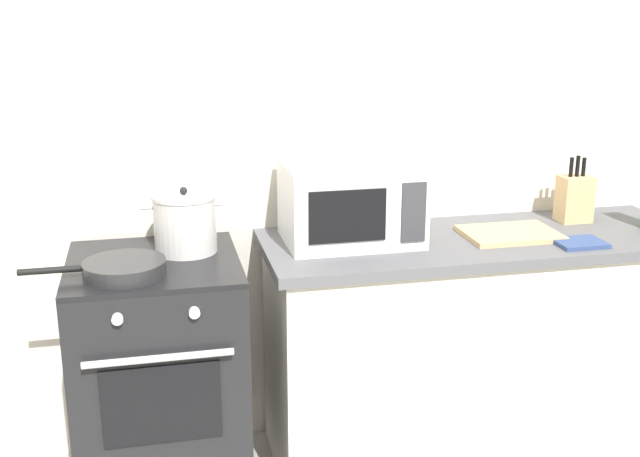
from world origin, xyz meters
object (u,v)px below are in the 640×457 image
(cutting_board, at_px, (510,234))
(frying_pan, at_px, (123,268))
(knife_block, at_px, (575,198))
(microwave, at_px, (351,203))
(stove, at_px, (160,379))
(oven_mitt, at_px, (579,243))
(stock_pot, at_px, (185,223))

(cutting_board, bearing_deg, frying_pan, -174.93)
(cutting_board, height_order, knife_block, knife_block)
(cutting_board, bearing_deg, microwave, 172.80)
(frying_pan, bearing_deg, cutting_board, 5.07)
(stove, distance_m, cutting_board, 1.44)
(oven_mitt, bearing_deg, cutting_board, 142.05)
(cutting_board, bearing_deg, oven_mitt, -37.95)
(microwave, bearing_deg, frying_pan, -166.11)
(microwave, height_order, cutting_board, microwave)
(stove, distance_m, frying_pan, 0.51)
(stove, bearing_deg, oven_mitt, -5.81)
(stove, height_order, stock_pot, stock_pot)
(stove, bearing_deg, microwave, 6.11)
(stove, distance_m, knife_block, 1.80)
(stove, xyz_separation_m, oven_mitt, (1.56, -0.16, 0.47))
(cutting_board, relative_size, oven_mitt, 2.00)
(stock_pot, distance_m, microwave, 0.62)
(frying_pan, height_order, knife_block, knife_block)
(stock_pot, relative_size, frying_pan, 0.66)
(knife_block, relative_size, oven_mitt, 1.53)
(cutting_board, bearing_deg, stove, -179.95)
(microwave, bearing_deg, stove, -173.89)
(stock_pot, xyz_separation_m, frying_pan, (-0.22, -0.21, -0.08))
(frying_pan, bearing_deg, stock_pot, 43.81)
(stove, height_order, frying_pan, frying_pan)
(frying_pan, height_order, oven_mitt, frying_pan)
(microwave, distance_m, knife_block, 0.97)
(stock_pot, xyz_separation_m, microwave, (0.62, -0.01, 0.04))
(microwave, bearing_deg, cutting_board, -7.20)
(stock_pot, bearing_deg, knife_block, 2.06)
(stock_pot, bearing_deg, oven_mitt, -9.58)
(knife_block, height_order, oven_mitt, knife_block)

